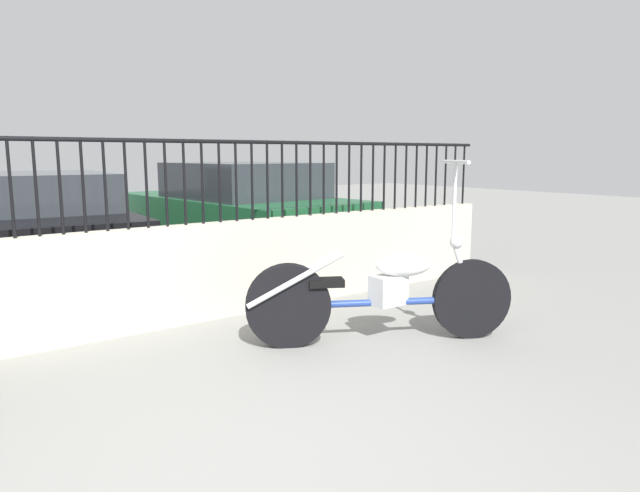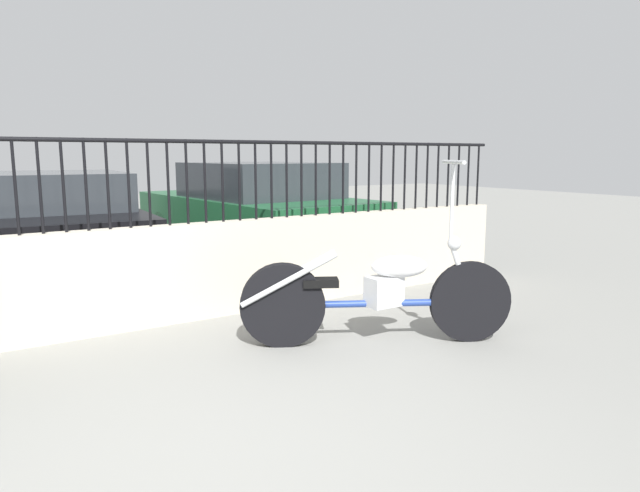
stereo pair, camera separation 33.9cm
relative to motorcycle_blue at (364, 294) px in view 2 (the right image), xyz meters
The scene contains 6 objects.
ground_plane 2.16m from the motorcycle_blue, 151.63° to the right, with size 40.00×40.00×0.00m, color gray.
low_wall 2.34m from the motorcycle_blue, 142.75° to the left, with size 9.54×0.18×0.89m.
fence_railing 2.54m from the motorcycle_blue, 142.75° to the left, with size 9.54×0.04×0.75m.
motorcycle_blue is the anchor object (origin of this frame).
car_black 4.42m from the motorcycle_blue, 113.37° to the left, with size 2.12×4.18×1.30m.
car_green 4.05m from the motorcycle_blue, 76.25° to the left, with size 2.21×4.19×1.39m.
Camera 2 is at (-0.82, -2.53, 1.51)m, focal length 32.00 mm.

